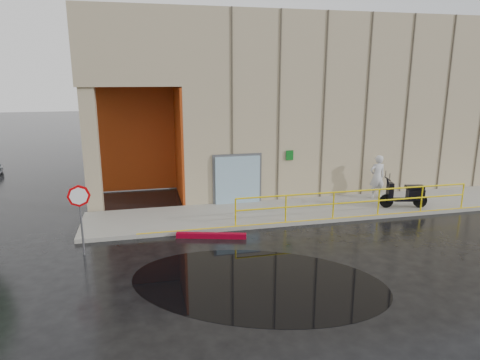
# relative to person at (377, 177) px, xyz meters

# --- Properties ---
(ground) EXTENTS (120.00, 120.00, 0.00)m
(ground) POSITION_rel_person_xyz_m (-6.30, -5.20, -1.11)
(ground) COLOR black
(ground) RESTS_ON ground
(sidewalk) EXTENTS (20.00, 3.00, 0.15)m
(sidewalk) POSITION_rel_person_xyz_m (-2.30, -0.70, -1.04)
(sidewalk) COLOR gray
(sidewalk) RESTS_ON ground
(building) EXTENTS (20.00, 10.17, 8.00)m
(building) POSITION_rel_person_xyz_m (-1.20, 5.79, 3.09)
(building) COLOR tan
(building) RESTS_ON ground
(guardrail) EXTENTS (9.56, 0.06, 1.03)m
(guardrail) POSITION_rel_person_xyz_m (-2.05, -2.05, -0.43)
(guardrail) COLOR yellow
(guardrail) RESTS_ON sidewalk
(person) EXTENTS (0.71, 0.47, 1.93)m
(person) POSITION_rel_person_xyz_m (0.00, 0.00, 0.00)
(person) COLOR silver
(person) RESTS_ON sidewalk
(scooter) EXTENTS (1.97, 1.03, 1.49)m
(scooter) POSITION_rel_person_xyz_m (0.39, -1.50, -0.11)
(scooter) COLOR black
(scooter) RESTS_ON sidewalk
(stop_sign) EXTENTS (0.68, 0.12, 2.26)m
(stop_sign) POSITION_rel_person_xyz_m (-11.87, -3.23, 0.56)
(stop_sign) COLOR slate
(stop_sign) RESTS_ON ground
(red_curb) EXTENTS (2.36, 0.82, 0.18)m
(red_curb) POSITION_rel_person_xyz_m (-7.80, -2.70, -1.02)
(red_curb) COLOR maroon
(red_curb) RESTS_ON ground
(puddle) EXTENTS (8.10, 6.73, 0.01)m
(puddle) POSITION_rel_person_xyz_m (-7.12, -6.18, -1.11)
(puddle) COLOR black
(puddle) RESTS_ON ground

